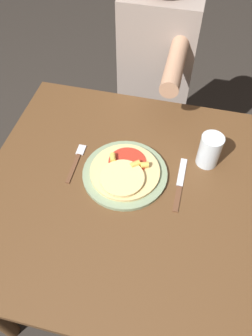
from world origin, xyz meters
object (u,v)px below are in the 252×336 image
(plate, at_px, (126,174))
(fork, at_px, (77,160))
(dining_table, at_px, (121,205))
(pizza, at_px, (126,172))
(person_diner, at_px, (157,63))
(drinking_glass, at_px, (210,150))
(knife, at_px, (180,184))

(plate, bearing_deg, fork, 174.03)
(dining_table, height_order, pizza, pizza)
(dining_table, distance_m, plate, 0.13)
(dining_table, xyz_separation_m, person_diner, (-0.00, 0.72, 0.12))
(drinking_glass, height_order, person_diner, person_diner)
(dining_table, xyz_separation_m, plate, (0.00, 0.06, 0.12))
(knife, xyz_separation_m, person_diner, (-0.19, 0.66, 0.00))
(plate, relative_size, fork, 1.67)
(knife, height_order, drinking_glass, drinking_glass)
(dining_table, xyz_separation_m, pizza, (0.00, 0.05, 0.14))
(pizza, height_order, person_diner, person_diner)
(pizza, bearing_deg, knife, 2.31)
(plate, bearing_deg, person_diner, 90.68)
(pizza, relative_size, drinking_glass, 1.92)
(pizza, bearing_deg, person_diner, 90.70)
(pizza, xyz_separation_m, knife, (0.19, 0.01, -0.02))
(plate, relative_size, person_diner, 0.24)
(pizza, height_order, knife, pizza)
(dining_table, height_order, fork, fork)
(dining_table, bearing_deg, knife, 17.02)
(fork, distance_m, drinking_glass, 0.47)
(drinking_glass, xyz_separation_m, person_diner, (-0.27, 0.54, -0.06))
(plate, bearing_deg, dining_table, -93.84)
(knife, bearing_deg, fork, 177.31)
(drinking_glass, bearing_deg, dining_table, -146.10)
(pizza, height_order, drinking_glass, drinking_glass)
(dining_table, relative_size, person_diner, 0.77)
(plate, xyz_separation_m, knife, (0.19, 0.00, -0.00))
(dining_table, relative_size, knife, 4.32)
(pizza, bearing_deg, plate, 93.17)
(pizza, relative_size, knife, 1.09)
(fork, distance_m, knife, 0.37)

